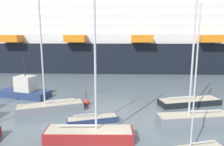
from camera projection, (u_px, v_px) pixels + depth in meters
sailboat_0 at (50, 106)px, 22.28m from camera, size 7.20×4.00×12.45m
sailboat_2 at (190, 100)px, 24.59m from camera, size 7.72×3.74×11.86m
sailboat_3 at (93, 119)px, 19.40m from camera, size 4.92×2.43×7.02m
sailboat_4 at (89, 132)px, 16.17m from camera, size 6.97×1.94×13.41m
sailboat_6 at (194, 116)px, 19.40m from camera, size 7.24×2.61×13.65m
fishing_boat_0 at (25, 90)px, 27.71m from camera, size 7.41×4.40×5.36m
channel_buoy_0 at (86, 102)px, 24.49m from camera, size 0.70×0.70×1.72m
cruise_ship at (166, 39)px, 51.11m from camera, size 120.56×20.87×23.45m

